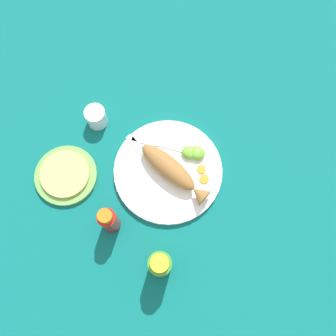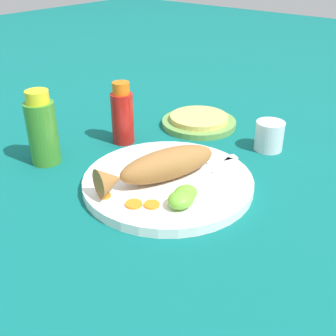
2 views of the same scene
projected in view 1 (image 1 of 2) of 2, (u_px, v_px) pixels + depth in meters
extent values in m
plane|color=#0C605B|center=(168.00, 172.00, 1.08)|extent=(4.00, 4.00, 0.00)
cylinder|color=white|center=(168.00, 171.00, 1.07)|extent=(0.31, 0.31, 0.02)
ellipsoid|color=#996633|center=(168.00, 167.00, 1.04)|extent=(0.20, 0.12, 0.06)
cone|color=#996633|center=(199.00, 193.00, 1.01)|extent=(0.06, 0.06, 0.05)
cube|color=silver|center=(156.00, 167.00, 1.06)|extent=(0.11, 0.06, 0.00)
cube|color=silver|center=(136.00, 144.00, 1.09)|extent=(0.07, 0.05, 0.00)
cube|color=silver|center=(174.00, 149.00, 1.08)|extent=(0.12, 0.02, 0.00)
cube|color=silver|center=(144.00, 141.00, 1.09)|extent=(0.07, 0.03, 0.00)
cylinder|color=orange|center=(201.00, 198.00, 1.04)|extent=(0.02, 0.02, 0.00)
cylinder|color=orange|center=(204.00, 179.00, 1.05)|extent=(0.03, 0.03, 0.00)
cylinder|color=orange|center=(201.00, 169.00, 1.06)|extent=(0.03, 0.03, 0.00)
ellipsoid|color=#6BB233|center=(197.00, 153.00, 1.07)|extent=(0.05, 0.04, 0.03)
ellipsoid|color=#6BB233|center=(189.00, 152.00, 1.07)|extent=(0.04, 0.04, 0.02)
cylinder|color=#B21914|center=(109.00, 221.00, 0.98)|extent=(0.05, 0.05, 0.11)
cylinder|color=orange|center=(105.00, 216.00, 0.92)|extent=(0.04, 0.04, 0.02)
cylinder|color=#3D8428|center=(160.00, 265.00, 0.94)|extent=(0.06, 0.06, 0.13)
cylinder|color=yellow|center=(160.00, 263.00, 0.87)|extent=(0.04, 0.04, 0.02)
cylinder|color=silver|center=(96.00, 117.00, 1.10)|extent=(0.06, 0.06, 0.06)
cylinder|color=white|center=(97.00, 119.00, 1.12)|extent=(0.05, 0.05, 0.03)
cylinder|color=#6B9E4C|center=(66.00, 175.00, 1.07)|extent=(0.18, 0.18, 0.01)
cylinder|color=#E0C666|center=(65.00, 174.00, 1.06)|extent=(0.14, 0.14, 0.01)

